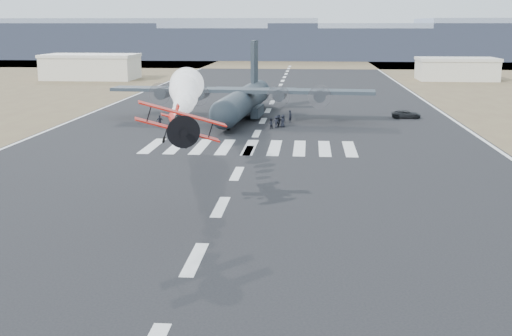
# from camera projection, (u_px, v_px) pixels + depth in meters

# --- Properties ---
(scrub_far) EXTENTS (500.00, 80.00, 0.00)m
(scrub_far) POSITION_uv_depth(u_px,v_px,m) (292.00, 62.00, 252.61)
(scrub_far) COLOR brown
(scrub_far) RESTS_ON ground
(runway_markings) EXTENTS (60.00, 260.00, 0.01)m
(runway_markings) POSITION_uv_depth(u_px,v_px,m) (257.00, 134.00, 87.31)
(runway_markings) COLOR silver
(runway_markings) RESTS_ON ground
(ridge_seg_b) EXTENTS (150.00, 50.00, 15.00)m
(ridge_seg_b) POSITION_uv_depth(u_px,v_px,m) (7.00, 40.00, 290.65)
(ridge_seg_b) COLOR slate
(ridge_seg_b) RESTS_ON ground
(ridge_seg_c) EXTENTS (150.00, 50.00, 17.00)m
(ridge_seg_c) POSITION_uv_depth(u_px,v_px,m) (148.00, 38.00, 285.17)
(ridge_seg_c) COLOR slate
(ridge_seg_c) RESTS_ON ground
(ridge_seg_d) EXTENTS (150.00, 50.00, 13.00)m
(ridge_seg_d) POSITION_uv_depth(u_px,v_px,m) (294.00, 43.00, 280.36)
(ridge_seg_d) COLOR slate
(ridge_seg_d) RESTS_ON ground
(ridge_seg_e) EXTENTS (150.00, 50.00, 15.00)m
(ridge_seg_e) POSITION_uv_depth(u_px,v_px,m) (446.00, 41.00, 274.88)
(ridge_seg_e) COLOR slate
(ridge_seg_e) RESTS_ON ground
(hangar_left) EXTENTS (24.50, 14.50, 6.70)m
(hangar_left) POSITION_uv_depth(u_px,v_px,m) (91.00, 66.00, 173.42)
(hangar_left) COLOR #B9B6A5
(hangar_left) RESTS_ON ground
(hangar_right) EXTENTS (20.50, 12.50, 5.90)m
(hangar_right) POSITION_uv_depth(u_px,v_px,m) (456.00, 69.00, 170.45)
(hangar_right) COLOR #B9B6A5
(hangar_right) RESTS_ON ground
(aerobatic_biplane) EXTENTS (6.60, 6.22, 3.54)m
(aerobatic_biplane) POSITION_uv_depth(u_px,v_px,m) (178.00, 123.00, 48.32)
(aerobatic_biplane) COLOR red
(smoke_trail) EXTENTS (7.22, 31.02, 4.27)m
(smoke_trail) POSITION_uv_depth(u_px,v_px,m) (187.00, 88.00, 73.48)
(smoke_trail) COLOR white
(transport_aircraft) EXTENTS (41.09, 33.79, 11.86)m
(transport_aircraft) POSITION_uv_depth(u_px,v_px,m) (243.00, 99.00, 101.17)
(transport_aircraft) COLOR black
(transport_aircraft) RESTS_ON ground
(support_vehicle) EXTENTS (4.57, 2.15, 1.26)m
(support_vehicle) POSITION_uv_depth(u_px,v_px,m) (406.00, 114.00, 101.61)
(support_vehicle) COLOR black
(support_vehicle) RESTS_ON ground
(crew_a) EXTENTS (0.81, 0.85, 1.84)m
(crew_a) POSITION_uv_depth(u_px,v_px,m) (290.00, 116.00, 97.11)
(crew_a) COLOR black
(crew_a) RESTS_ON ground
(crew_b) EXTENTS (0.87, 0.88, 1.58)m
(crew_b) POSITION_uv_depth(u_px,v_px,m) (271.00, 124.00, 91.00)
(crew_b) COLOR black
(crew_b) RESTS_ON ground
(crew_c) EXTENTS (1.19, 0.79, 1.69)m
(crew_c) POSITION_uv_depth(u_px,v_px,m) (276.00, 122.00, 92.21)
(crew_c) COLOR black
(crew_c) RESTS_ON ground
(crew_d) EXTENTS (1.06, 0.65, 1.69)m
(crew_d) POSITION_uv_depth(u_px,v_px,m) (160.00, 121.00, 92.83)
(crew_d) COLOR black
(crew_d) RESTS_ON ground
(crew_e) EXTENTS (0.97, 1.03, 1.80)m
(crew_e) POSITION_uv_depth(u_px,v_px,m) (283.00, 121.00, 92.60)
(crew_e) COLOR black
(crew_e) RESTS_ON ground
(crew_f) EXTENTS (1.07, 1.74, 1.79)m
(crew_f) POSITION_uv_depth(u_px,v_px,m) (279.00, 121.00, 92.75)
(crew_f) COLOR black
(crew_f) RESTS_ON ground
(crew_g) EXTENTS (0.51, 0.61, 1.63)m
(crew_g) POSITION_uv_depth(u_px,v_px,m) (186.00, 117.00, 97.50)
(crew_g) COLOR black
(crew_g) RESTS_ON ground
(crew_h) EXTENTS (1.01, 0.89, 1.76)m
(crew_h) POSITION_uv_depth(u_px,v_px,m) (233.00, 121.00, 92.95)
(crew_h) COLOR black
(crew_h) RESTS_ON ground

